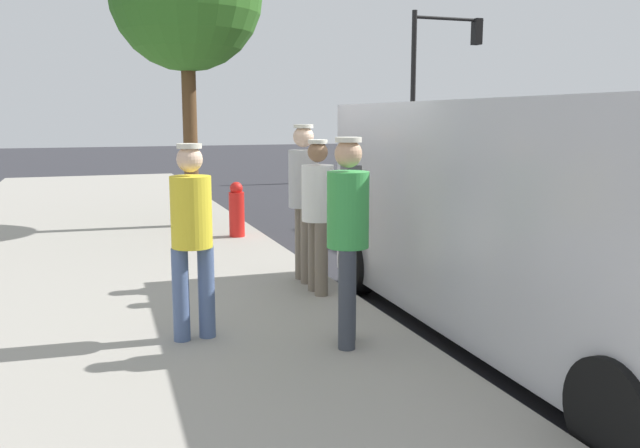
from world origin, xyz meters
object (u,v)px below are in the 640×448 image
Objects in this scene: parked_van at (543,216)px; fire_hydrant at (237,210)px; parking_meter_near at (351,208)px; traffic_light_corner at (438,67)px; pedestrian_in_green at (348,228)px; pedestrian_in_yellow at (192,229)px; pedestrian_in_gray at (304,192)px; pedestrian_in_white at (318,207)px.

fire_hydrant is (1.60, -5.34, -0.59)m from parked_van.
traffic_light_corner is (-8.24, -13.28, 2.34)m from parking_meter_near.
pedestrian_in_green is 1.30m from pedestrian_in_yellow.
fire_hydrant is at bearing -87.89° from pedestrian_in_gray.
fire_hydrant is (0.11, -3.06, -0.61)m from pedestrian_in_gray.
pedestrian_in_white reaches higher than fire_hydrant.
pedestrian_in_yellow is 0.93× the size of pedestrian_in_gray.
pedestrian_in_green is 16.57m from traffic_light_corner.
pedestrian_in_gray is at bearing 55.18° from traffic_light_corner.
parked_van is 5.60m from fire_hydrant.
parked_van is 6.09× the size of fire_hydrant.
pedestrian_in_yellow is at bearing 73.53° from fire_hydrant.
pedestrian_in_gray is 14.59m from traffic_light_corner.
pedestrian_in_green is at bearing 79.40° from pedestrian_in_white.
parking_meter_near is 4.56m from fire_hydrant.
parked_van is 1.01× the size of traffic_light_corner.
parking_meter_near is at bearing 58.18° from traffic_light_corner.
traffic_light_corner is at bearing -121.82° from parking_meter_near.
pedestrian_in_gray reaches higher than pedestrian_in_yellow.
traffic_light_corner is (-8.25, -12.38, 2.44)m from pedestrian_in_white.
pedestrian_in_green is at bearing 58.57° from traffic_light_corner.
parking_meter_near is at bearing -113.57° from pedestrian_in_green.
parked_van reaches higher than pedestrian_in_white.
traffic_light_corner is at bearing -124.82° from pedestrian_in_gray.
pedestrian_in_white is 0.99× the size of pedestrian_in_yellow.
parked_van is at bearing 131.28° from pedestrian_in_white.
pedestrian_in_gray is at bearing -98.54° from pedestrian_in_green.
pedestrian_in_white is 0.56m from pedestrian_in_gray.
parking_meter_near is 0.93× the size of pedestrian_in_white.
parked_van reaches higher than pedestrian_in_yellow.
fire_hydrant is (0.10, -4.52, -0.61)m from parking_meter_near.
pedestrian_in_white is at bearing 87.64° from pedestrian_in_gray.
pedestrian_in_gray reaches higher than fire_hydrant.
parking_meter_near is at bearing -173.97° from pedestrian_in_yellow.
traffic_light_corner reaches higher than parked_van.
parked_van is at bearing 176.78° from pedestrian_in_green.
pedestrian_in_green is at bearing 154.40° from pedestrian_in_yellow.
traffic_light_corner is (-8.55, -13.99, 2.39)m from pedestrian_in_green.
fire_hydrant is (8.34, 8.76, -2.95)m from traffic_light_corner.
pedestrian_in_white is at bearing 56.32° from traffic_light_corner.
traffic_light_corner reaches higher than parking_meter_near.
parked_van is at bearing 167.47° from pedestrian_in_yellow.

